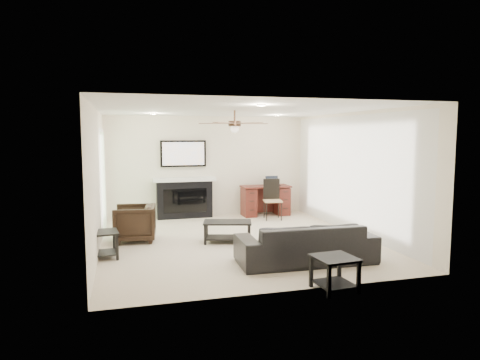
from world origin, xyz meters
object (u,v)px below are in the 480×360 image
at_px(fireplace_unit, 184,179).
at_px(armchair, 135,223).
at_px(desk, 265,200).
at_px(coffee_table, 227,232).
at_px(sofa, 306,243).

bearing_deg(fireplace_unit, armchair, -121.25).
relative_size(armchair, fireplace_unit, 0.40).
bearing_deg(fireplace_unit, desk, -5.59).
bearing_deg(armchair, coffee_table, 78.31).
height_order(sofa, desk, desk).
bearing_deg(armchair, desk, 125.83).
distance_m(fireplace_unit, desk, 2.12).
bearing_deg(desk, armchair, -150.41).
height_order(sofa, armchair, armchair).
relative_size(sofa, fireplace_unit, 1.15).
relative_size(coffee_table, fireplace_unit, 0.47).
xyz_separation_m(armchair, fireplace_unit, (1.25, 2.06, 0.61)).
relative_size(armchair, coffee_table, 0.85).
xyz_separation_m(sofa, armchair, (-2.60, 2.15, 0.03)).
height_order(sofa, fireplace_unit, fireplace_unit).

